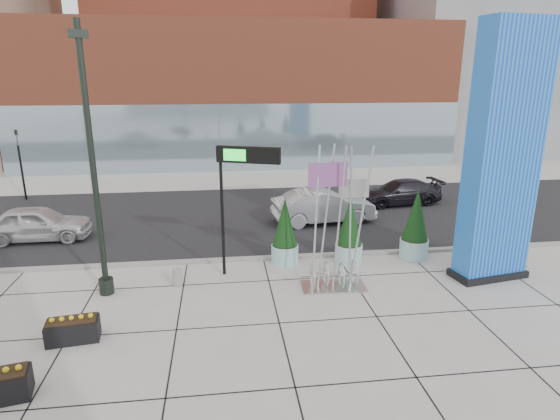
{
  "coord_description": "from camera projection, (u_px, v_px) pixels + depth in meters",
  "views": [
    {
      "loc": [
        -0.56,
        -13.29,
        7.11
      ],
      "look_at": [
        1.41,
        2.0,
        2.62
      ],
      "focal_mm": 30.0,
      "sensor_mm": 36.0,
      "label": 1
    }
  ],
  "objects": [
    {
      "name": "overhead_street_sign",
      "position": [
        244.0,
        165.0,
        16.26
      ],
      "size": [
        2.17,
        0.97,
        4.76
      ],
      "rotation": [
        0.0,
        0.0,
        -0.36
      ],
      "color": "black",
      "rests_on": "ground"
    },
    {
      "name": "tower_glass_front",
      "position": [
        241.0,
        138.0,
        35.28
      ],
      "size": [
        34.0,
        0.6,
        5.0
      ],
      "primitive_type": "cube",
      "color": "#8CA5B2",
      "rests_on": "ground"
    },
    {
      "name": "car_silver_mid",
      "position": [
        324.0,
        206.0,
        23.09
      ],
      "size": [
        5.23,
        2.35,
        1.66
      ],
      "primitive_type": "imported",
      "rotation": [
        0.0,
        0.0,
        1.69
      ],
      "color": "#AEB0B6",
      "rests_on": "ground"
    },
    {
      "name": "blue_pylon",
      "position": [
        502.0,
        160.0,
        15.92
      ],
      "size": [
        2.83,
        1.64,
        8.88
      ],
      "rotation": [
        0.0,
        0.0,
        0.18
      ],
      "color": "#0D3BC9",
      "rests_on": "ground"
    },
    {
      "name": "traffic_signal",
      "position": [
        20.0,
        161.0,
        26.88
      ],
      "size": [
        0.15,
        0.18,
        4.1
      ],
      "color": "black",
      "rests_on": "ground"
    },
    {
      "name": "car_white_west",
      "position": [
        37.0,
        224.0,
        20.61
      ],
      "size": [
        4.54,
        1.88,
        1.54
      ],
      "primitive_type": "imported",
      "rotation": [
        0.0,
        0.0,
        1.58
      ],
      "color": "silver",
      "rests_on": "ground"
    },
    {
      "name": "public_art_sculpture",
      "position": [
        335.0,
        252.0,
        15.86
      ],
      "size": [
        2.24,
        1.18,
        4.99
      ],
      "rotation": [
        0.0,
        0.0,
        -0.04
      ],
      "color": "silver",
      "rests_on": "ground"
    },
    {
      "name": "car_dark_east",
      "position": [
        400.0,
        192.0,
        26.4
      ],
      "size": [
        4.9,
        2.4,
        1.37
      ],
      "primitive_type": "imported",
      "rotation": [
        0.0,
        0.0,
        -1.47
      ],
      "color": "black",
      "rests_on": "ground"
    },
    {
      "name": "box_planter_north",
      "position": [
        73.0,
        329.0,
        12.9
      ],
      "size": [
        1.46,
        0.86,
        0.76
      ],
      "rotation": [
        0.0,
        0.0,
        0.13
      ],
      "color": "black",
      "rests_on": "ground"
    },
    {
      "name": "round_planter_mid",
      "position": [
        349.0,
        232.0,
        18.07
      ],
      "size": [
        1.06,
        1.06,
        2.66
      ],
      "color": "#99CECD",
      "rests_on": "ground"
    },
    {
      "name": "round_planter_east",
      "position": [
        415.0,
        226.0,
        18.47
      ],
      "size": [
        1.12,
        1.12,
        2.81
      ],
      "color": "#99CECD",
      "rests_on": "ground"
    },
    {
      "name": "curb_edge",
      "position": [
        238.0,
        259.0,
        18.51
      ],
      "size": [
        80.0,
        0.3,
        0.12
      ],
      "primitive_type": "cube",
      "color": "gray",
      "rests_on": "ground"
    },
    {
      "name": "lamp_post",
      "position": [
        96.0,
        191.0,
        14.79
      ],
      "size": [
        0.59,
        0.48,
        8.67
      ],
      "rotation": [
        0.0,
        0.0,
        0.4
      ],
      "color": "black",
      "rests_on": "ground"
    },
    {
      "name": "building_grey_parking",
      "position": [
        489.0,
        54.0,
        45.86
      ],
      "size": [
        20.0,
        18.0,
        18.0
      ],
      "primitive_type": "cube",
      "color": "slate",
      "rests_on": "ground"
    },
    {
      "name": "round_planter_west",
      "position": [
        285.0,
        233.0,
        17.99
      ],
      "size": [
        1.06,
        1.06,
        2.64
      ],
      "color": "#99CECD",
      "rests_on": "ground"
    },
    {
      "name": "concrete_bollard",
      "position": [
        177.0,
        277.0,
        16.26
      ],
      "size": [
        0.32,
        0.32,
        0.63
      ],
      "primitive_type": "cylinder",
      "color": "gray",
      "rests_on": "ground"
    },
    {
      "name": "tower_podium",
      "position": [
        237.0,
        94.0,
        39.01
      ],
      "size": [
        34.0,
        10.0,
        11.0
      ],
      "primitive_type": "cube",
      "color": "#AE4D32",
      "rests_on": "ground"
    },
    {
      "name": "street_asphalt",
      "position": [
        233.0,
        217.0,
        24.23
      ],
      "size": [
        80.0,
        12.0,
        0.02
      ],
      "primitive_type": "cube",
      "color": "black",
      "rests_on": "ground"
    },
    {
      "name": "ground",
      "position": [
        244.0,
        309.0,
        14.71
      ],
      "size": [
        160.0,
        160.0,
        0.0
      ],
      "primitive_type": "plane",
      "color": "#9E9991",
      "rests_on": "ground"
    }
  ]
}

